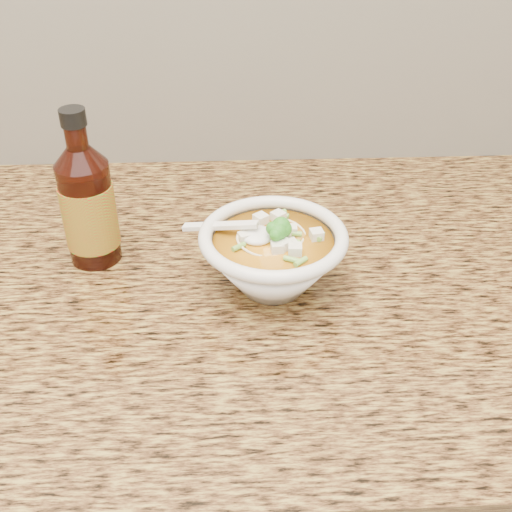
{
  "coord_description": "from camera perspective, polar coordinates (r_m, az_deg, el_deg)",
  "views": [
    {
      "loc": [
        0.17,
        1.03,
        1.38
      ],
      "look_at": [
        0.2,
        1.64,
        0.94
      ],
      "focal_mm": 45.0,
      "sensor_mm": 36.0,
      "label": 1
    }
  ],
  "objects": [
    {
      "name": "cabinet",
      "position": [
        1.16,
        -10.45,
        -20.54
      ],
      "size": [
        4.0,
        0.65,
        0.86
      ],
      "primitive_type": "cube",
      "color": "black",
      "rests_on": "ground"
    },
    {
      "name": "counter_slab",
      "position": [
        0.83,
        -13.68,
        -2.65
      ],
      "size": [
        4.0,
        0.68,
        0.04
      ],
      "primitive_type": "cube",
      "color": "olive",
      "rests_on": "cabinet"
    },
    {
      "name": "soup_bowl",
      "position": [
        0.75,
        1.5,
        -0.2
      ],
      "size": [
        0.19,
        0.17,
        0.1
      ],
      "rotation": [
        0.0,
        0.0,
        0.26
      ],
      "color": "white",
      "rests_on": "counter_slab"
    },
    {
      "name": "hot_sauce_bottle",
      "position": [
        0.81,
        -14.69,
        4.29
      ],
      "size": [
        0.08,
        0.08,
        0.2
      ],
      "rotation": [
        0.0,
        0.0,
        -0.19
      ],
      "color": "#350E07",
      "rests_on": "counter_slab"
    }
  ]
}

